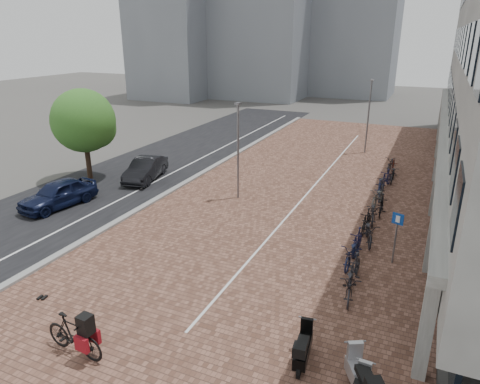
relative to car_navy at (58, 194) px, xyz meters
name	(u,v)px	position (x,y,z in m)	size (l,w,h in m)	color
ground	(176,272)	(9.28, -3.31, -0.71)	(140.00, 140.00, 0.00)	#474442
plaza_brick	(311,186)	(11.28, 8.69, -0.70)	(14.50, 42.00, 0.04)	brown
street_asphalt	(158,165)	(0.28, 8.69, -0.71)	(8.00, 50.00, 0.03)	black
curb	(207,170)	(4.18, 8.69, -0.64)	(0.35, 42.00, 0.14)	gray
lane_line	(182,168)	(2.28, 8.69, -0.69)	(0.12, 44.00, 0.00)	white
parking_line	(314,186)	(11.48, 8.69, -0.68)	(0.10, 30.00, 0.00)	white
car_navy	(58,194)	(0.00, 0.00, 0.00)	(1.68, 4.18, 1.42)	black
car_dark	(145,169)	(1.50, 5.64, -0.03)	(1.45, 4.15, 1.37)	black
hero_bike	(74,335)	(9.07, -8.36, -0.06)	(2.13, 0.74, 1.48)	black
shoes	(42,298)	(6.00, -6.76, -0.67)	(0.34, 0.28, 0.08)	black
scooter_mid	(303,347)	(15.10, -6.08, -0.16)	(0.51, 1.62, 1.11)	black
scooter_back	(362,379)	(16.78, -6.71, -0.09)	(0.57, 1.82, 1.25)	#A7A7AC
parking_sign	(396,231)	(16.78, 0.82, 0.71)	(0.44, 0.20, 2.17)	slate
lamp_near	(238,153)	(8.12, 5.02, 1.90)	(0.12, 0.12, 5.23)	gray
lamp_far	(368,117)	(12.99, 17.93, 2.02)	(0.12, 0.12, 5.46)	slate
street_tree	(86,122)	(-1.80, 4.50, 2.85)	(3.85, 3.85, 5.60)	#382619
bike_row	(377,205)	(15.47, 5.74, -0.19)	(1.36, 18.14, 1.05)	black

